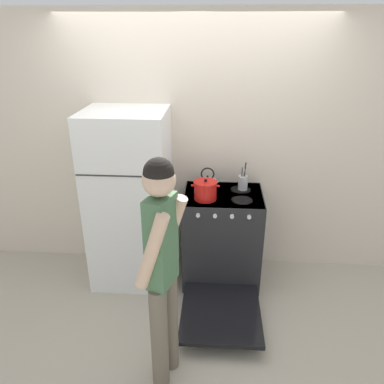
# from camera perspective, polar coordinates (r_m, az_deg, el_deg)

# --- Properties ---
(ground_plane) EXTENTS (14.00, 14.00, 0.00)m
(ground_plane) POSITION_cam_1_polar(r_m,az_deg,el_deg) (4.26, 0.25, -10.04)
(ground_plane) COLOR #B2A893
(wall_back) EXTENTS (10.00, 0.06, 2.55)m
(wall_back) POSITION_cam_1_polar(r_m,az_deg,el_deg) (3.73, 0.31, 6.66)
(wall_back) COLOR beige
(wall_back) RESTS_ON ground_plane
(refrigerator) EXTENTS (0.75, 0.68, 1.72)m
(refrigerator) POSITION_cam_1_polar(r_m,az_deg,el_deg) (3.64, -9.41, -1.21)
(refrigerator) COLOR white
(refrigerator) RESTS_ON ground_plane
(stove_range) EXTENTS (0.74, 1.36, 0.94)m
(stove_range) POSITION_cam_1_polar(r_m,az_deg,el_deg) (3.72, 4.57, -7.23)
(stove_range) COLOR #232326
(stove_range) RESTS_ON ground_plane
(dutch_oven_pot) EXTENTS (0.26, 0.21, 0.20)m
(dutch_oven_pot) POSITION_cam_1_polar(r_m,az_deg,el_deg) (3.39, 2.05, 0.26)
(dutch_oven_pot) COLOR red
(dutch_oven_pot) RESTS_ON stove_range
(tea_kettle) EXTENTS (0.21, 0.17, 0.22)m
(tea_kettle) POSITION_cam_1_polar(r_m,az_deg,el_deg) (3.62, 2.40, 1.46)
(tea_kettle) COLOR silver
(tea_kettle) RESTS_ON stove_range
(utensil_jar) EXTENTS (0.09, 0.09, 0.27)m
(utensil_jar) POSITION_cam_1_polar(r_m,az_deg,el_deg) (3.63, 7.78, 1.49)
(utensil_jar) COLOR #B7BABF
(utensil_jar) RESTS_ON stove_range
(person) EXTENTS (0.35, 0.40, 1.71)m
(person) POSITION_cam_1_polar(r_m,az_deg,el_deg) (2.48, -4.56, -11.03)
(person) COLOR #6B6051
(person) RESTS_ON ground_plane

